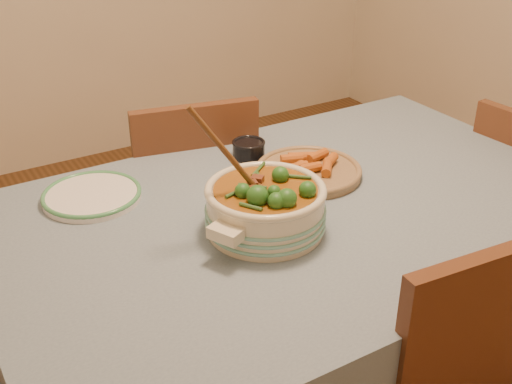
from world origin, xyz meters
TOP-DOWN VIEW (x-y plane):
  - dining_table at (0.00, 0.00)m, footprint 1.68×1.08m
  - stew_casserole at (-0.15, -0.05)m, footprint 0.39×0.39m
  - white_plate at (-0.48, 0.34)m, footprint 0.32×0.32m
  - condiment_bowl at (0.03, 0.35)m, footprint 0.13×0.13m
  - fried_plate at (0.12, 0.15)m, footprint 0.34×0.34m
  - chair_far at (-0.05, 0.62)m, footprint 0.50×0.50m

SIDE VIEW (x-z plane):
  - chair_far at x=-0.05m, z-range 0.06..0.96m
  - dining_table at x=0.00m, z-range 0.29..1.04m
  - white_plate at x=-0.48m, z-range 0.76..0.78m
  - fried_plate at x=0.12m, z-range 0.75..0.80m
  - condiment_bowl at x=0.03m, z-range 0.76..0.82m
  - stew_casserole at x=-0.15m, z-range 0.65..1.01m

